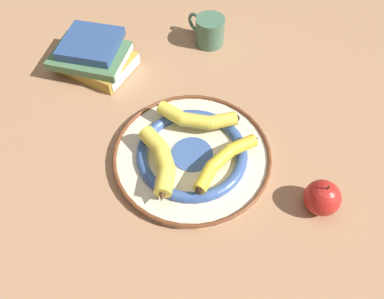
% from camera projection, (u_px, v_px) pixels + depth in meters
% --- Properties ---
extents(ground_plane, '(2.80, 2.80, 0.00)m').
position_uv_depth(ground_plane, '(179.00, 154.00, 0.91)').
color(ground_plane, '#A87A56').
extents(decorative_bowl, '(0.38, 0.38, 0.03)m').
position_uv_depth(decorative_bowl, '(192.00, 155.00, 0.89)').
color(decorative_bowl, beige).
rests_on(decorative_bowl, ground_plane).
extents(banana_a, '(0.07, 0.21, 0.03)m').
position_uv_depth(banana_a, '(224.00, 159.00, 0.84)').
color(banana_a, yellow).
rests_on(banana_a, decorative_bowl).
extents(banana_b, '(0.19, 0.11, 0.04)m').
position_uv_depth(banana_b, '(161.00, 161.00, 0.83)').
color(banana_b, yellow).
rests_on(banana_b, decorative_bowl).
extents(banana_c, '(0.18, 0.15, 0.03)m').
position_uv_depth(banana_c, '(195.00, 118.00, 0.91)').
color(banana_c, yellow).
rests_on(banana_c, decorative_bowl).
extents(book_stack, '(0.25, 0.24, 0.09)m').
position_uv_depth(book_stack, '(93.00, 56.00, 1.05)').
color(book_stack, '#B28933').
rests_on(book_stack, ground_plane).
extents(coffee_mug, '(0.13, 0.09, 0.08)m').
position_uv_depth(coffee_mug, '(209.00, 30.00, 1.11)').
color(coffee_mug, '#477056').
rests_on(coffee_mug, ground_plane).
extents(apple, '(0.08, 0.08, 0.09)m').
position_uv_depth(apple, '(322.00, 198.00, 0.79)').
color(apple, red).
rests_on(apple, ground_plane).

